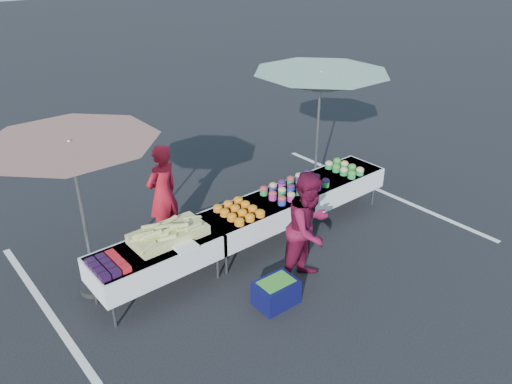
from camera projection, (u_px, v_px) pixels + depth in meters
ground at (256, 246)px, 8.19m from camera, size 80.00×80.00×0.00m
stripe_left at (64, 334)px, 6.37m from camera, size 0.10×5.00×0.00m
stripe_right at (379, 190)px, 10.01m from camera, size 0.10×5.00×0.00m
table_left at (156, 256)px, 6.90m from camera, size 1.86×0.81×0.75m
table_center at (256, 215)px, 7.93m from camera, size 1.86×0.81×0.75m
table_right at (333, 184)px, 8.95m from camera, size 1.86×0.81×0.75m
berry_punnets at (108, 265)px, 6.37m from camera, size 0.40×0.54×0.08m
corn_pile at (168, 234)px, 6.95m from camera, size 1.16×0.57×0.26m
plastic_bags at (185, 246)px, 6.78m from camera, size 0.30×0.25×0.05m
carrot_bowls at (239, 211)px, 7.62m from camera, size 0.55×0.69×0.11m
potato_cups at (295, 186)px, 8.30m from camera, size 1.14×0.58×0.16m
bean_baskets at (344, 168)px, 8.98m from camera, size 0.36×0.68×0.15m
vendor at (163, 194)px, 8.03m from camera, size 0.69×0.54×1.68m
customer at (309, 229)px, 7.04m from camera, size 0.93×0.78×1.71m
umbrella_left at (72, 155)px, 6.23m from camera, size 2.96×2.96×2.31m
umbrella_right at (320, 83)px, 8.72m from camera, size 3.20×3.20×2.48m
storage_bin at (276, 292)px, 6.83m from camera, size 0.58×0.43×0.37m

